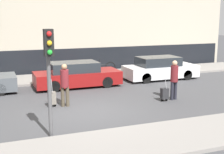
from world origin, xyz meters
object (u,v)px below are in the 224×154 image
(trolley_left, at_px, (52,98))
(traffic_light, at_px, (49,61))
(pedestrian_left, at_px, (65,82))
(pedestrian_right, at_px, (174,77))
(parked_car_1, at_px, (77,75))
(parked_bicycle, at_px, (103,67))
(parked_car_2, at_px, (160,69))
(trolley_right, at_px, (164,93))

(trolley_left, distance_m, traffic_light, 4.08)
(pedestrian_left, relative_size, pedestrian_right, 1.00)
(parked_car_1, relative_size, pedestrian_right, 2.53)
(parked_bicycle, bearing_deg, parked_car_2, -43.00)
(parked_car_1, distance_m, pedestrian_left, 3.79)
(pedestrian_right, distance_m, parked_bicycle, 7.07)
(parked_car_1, height_order, traffic_light, traffic_light)
(pedestrian_left, height_order, trolley_left, pedestrian_left)
(parked_car_1, bearing_deg, pedestrian_right, -50.26)
(parked_car_2, distance_m, parked_bicycle, 3.78)
(traffic_light, bearing_deg, pedestrian_right, 23.58)
(parked_car_1, xyz_separation_m, trolley_right, (2.94, -4.29, -0.28))
(pedestrian_left, xyz_separation_m, trolley_right, (4.35, -0.79, -0.68))
(trolley_left, xyz_separation_m, traffic_light, (-0.64, -3.46, 2.06))
(pedestrian_right, bearing_deg, parked_car_2, 57.36)
(parked_car_2, relative_size, pedestrian_left, 2.45)
(parked_car_1, bearing_deg, trolley_left, -120.00)
(parked_car_2, distance_m, trolley_left, 8.05)
(parked_car_2, height_order, traffic_light, traffic_light)
(pedestrian_right, xyz_separation_m, traffic_light, (-6.06, -2.65, 1.40))
(parked_car_1, relative_size, trolley_left, 3.87)
(pedestrian_right, height_order, traffic_light, traffic_light)
(parked_car_2, bearing_deg, traffic_light, -138.01)
(pedestrian_right, bearing_deg, parked_car_1, 119.01)
(pedestrian_left, relative_size, traffic_light, 0.54)
(pedestrian_left, distance_m, trolley_right, 4.47)
(trolley_right, xyz_separation_m, traffic_light, (-5.52, -2.54, 2.08))
(parked_car_1, relative_size, trolley_right, 4.02)
(traffic_light, bearing_deg, parked_car_1, 69.28)
(pedestrian_right, relative_size, parked_bicycle, 1.02)
(parked_car_2, height_order, pedestrian_right, pedestrian_right)
(pedestrian_left, distance_m, trolley_left, 0.86)
(pedestrian_left, bearing_deg, traffic_light, -95.91)
(trolley_left, height_order, trolley_right, trolley_left)
(trolley_right, relative_size, traffic_light, 0.34)
(trolley_left, bearing_deg, parked_car_2, 26.52)
(parked_car_2, relative_size, traffic_light, 1.31)
(parked_car_1, xyz_separation_m, pedestrian_left, (-1.41, -3.50, 0.40))
(pedestrian_left, height_order, trolley_right, pedestrian_left)
(trolley_left, xyz_separation_m, pedestrian_right, (5.43, -0.81, 0.66))
(parked_car_2, distance_m, trolley_right, 5.07)
(parked_car_1, relative_size, pedestrian_left, 2.52)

